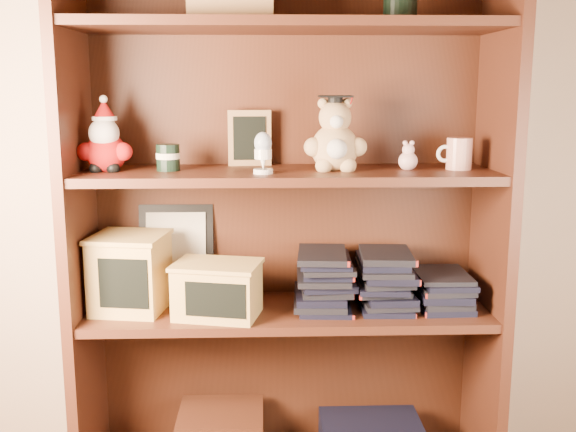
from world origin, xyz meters
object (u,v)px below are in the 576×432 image
teacher_mug (458,154)px  grad_teddy_bear (335,141)px  treats_box (130,272)px  bookcase (287,227)px

teacher_mug → grad_teddy_bear: bearing=-178.9°
treats_box → bookcase: bearing=6.6°
teacher_mug → treats_box: 0.98m
bookcase → grad_teddy_bear: bookcase is taller
bookcase → treats_box: (-0.45, -0.05, -0.12)m
bookcase → treats_box: 0.46m
teacher_mug → bookcase: bearing=174.0°
grad_teddy_bear → treats_box: 0.69m
grad_teddy_bear → treats_box: bearing=179.5°
grad_teddy_bear → treats_box: grad_teddy_bear is taller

